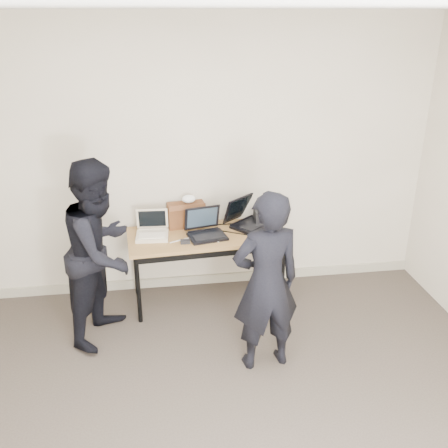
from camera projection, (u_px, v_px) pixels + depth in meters
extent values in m
cube|color=white|center=(253.00, 1.00, 2.23)|extent=(4.50, 4.50, 0.05)
cube|color=beige|center=(204.00, 160.00, 4.85)|extent=(4.50, 0.05, 2.70)
cube|color=olive|center=(207.00, 236.00, 4.78)|extent=(1.54, 0.75, 0.03)
cylinder|color=black|center=(138.00, 290.00, 4.55)|extent=(0.04, 0.04, 0.68)
cylinder|color=black|center=(283.00, 274.00, 4.81)|extent=(0.04, 0.04, 0.68)
cylinder|color=black|center=(135.00, 263.00, 5.02)|extent=(0.04, 0.04, 0.68)
cylinder|color=black|center=(267.00, 251.00, 5.29)|extent=(0.04, 0.04, 0.68)
cube|color=black|center=(213.00, 254.00, 4.54)|extent=(1.40, 0.12, 0.06)
cube|color=beige|center=(152.00, 236.00, 4.68)|extent=(0.31, 0.26, 0.03)
cube|color=#F3E8CF|center=(152.00, 235.00, 4.65)|extent=(0.25, 0.15, 0.01)
cube|color=beige|center=(152.00, 219.00, 4.77)|extent=(0.30, 0.06, 0.21)
cube|color=black|center=(152.00, 219.00, 4.76)|extent=(0.26, 0.05, 0.17)
cube|color=beige|center=(153.00, 229.00, 4.79)|extent=(0.27, 0.03, 0.02)
cube|color=black|center=(207.00, 237.00, 4.69)|extent=(0.39, 0.32, 0.02)
cube|color=black|center=(208.00, 236.00, 4.65)|extent=(0.30, 0.20, 0.01)
cube|color=black|center=(202.00, 217.00, 4.77)|extent=(0.35, 0.14, 0.24)
cube|color=#26333F|center=(202.00, 218.00, 4.77)|extent=(0.30, 0.11, 0.20)
cube|color=black|center=(203.00, 230.00, 4.79)|extent=(0.30, 0.08, 0.02)
cube|color=black|center=(252.00, 225.00, 4.93)|extent=(0.47, 0.45, 0.03)
cube|color=black|center=(255.00, 225.00, 4.90)|extent=(0.33, 0.31, 0.01)
cube|color=black|center=(239.00, 208.00, 4.99)|extent=(0.35, 0.31, 0.25)
cube|color=black|center=(239.00, 208.00, 4.98)|extent=(0.29, 0.26, 0.21)
cube|color=black|center=(242.00, 220.00, 5.01)|extent=(0.27, 0.23, 0.02)
cube|color=#562F16|center=(186.00, 215.00, 4.90)|extent=(0.38, 0.20, 0.24)
cube|color=#562F16|center=(187.00, 207.00, 4.81)|extent=(0.37, 0.11, 0.07)
cube|color=#562F16|center=(202.00, 215.00, 4.95)|extent=(0.03, 0.10, 0.02)
ellipsoid|color=white|center=(189.00, 199.00, 4.84)|extent=(0.14, 0.11, 0.08)
cube|color=black|center=(267.00, 216.00, 4.99)|extent=(0.27, 0.24, 0.15)
cube|color=black|center=(185.00, 242.00, 4.57)|extent=(0.09, 0.06, 0.03)
cube|color=black|center=(238.00, 233.00, 4.77)|extent=(0.29, 0.18, 0.01)
cube|color=black|center=(261.00, 231.00, 4.82)|extent=(0.17, 0.22, 0.01)
cube|color=silver|center=(183.00, 239.00, 4.65)|extent=(0.26, 0.12, 0.01)
cube|color=black|center=(223.00, 224.00, 4.97)|extent=(0.25, 0.01, 0.01)
cube|color=silver|center=(208.00, 239.00, 4.65)|extent=(0.20, 0.17, 0.01)
imported|color=black|center=(266.00, 283.00, 3.85)|extent=(0.59, 0.44, 1.50)
imported|color=black|center=(101.00, 251.00, 4.22)|extent=(0.88, 0.97, 1.62)
cube|color=#A39C87|center=(206.00, 279.00, 5.32)|extent=(4.50, 0.03, 0.10)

